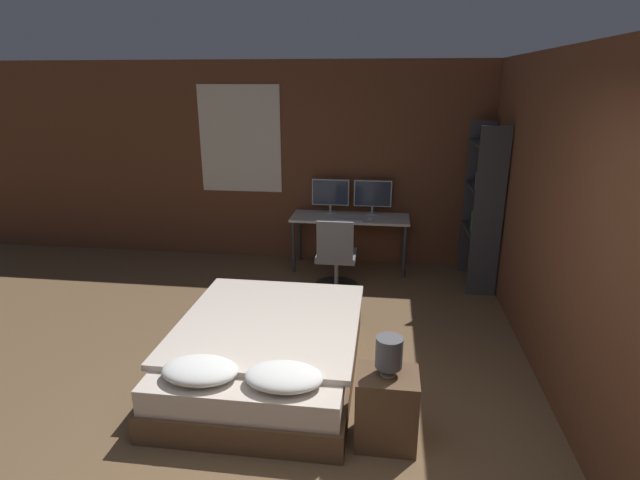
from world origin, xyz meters
name	(u,v)px	position (x,y,z in m)	size (l,w,h in m)	color
wall_back	(354,165)	(-0.02, 4.39, 1.36)	(12.00, 0.08, 2.70)	brown
wall_side_right	(568,232)	(1.79, 1.50, 1.35)	(0.06, 12.00, 2.70)	brown
bed	(267,351)	(-0.54, 1.35, 0.24)	(1.53, 2.00, 0.55)	brown
nightstand	(386,408)	(0.48, 0.65, 0.27)	(0.42, 0.34, 0.54)	brown
bedside_lamp	(389,353)	(0.48, 0.65, 0.71)	(0.18, 0.18, 0.28)	gray
desk	(350,223)	(-0.04, 4.03, 0.63)	(1.55, 0.57, 0.73)	beige
monitor_left	(330,194)	(-0.32, 4.21, 0.98)	(0.50, 0.16, 0.46)	#B7B7BC
monitor_right	(373,195)	(0.24, 4.21, 0.98)	(0.50, 0.16, 0.46)	#B7B7BC
keyboard	(349,220)	(-0.04, 3.85, 0.73)	(0.38, 0.13, 0.02)	#B7B7BC
computer_mouse	(371,220)	(0.24, 3.85, 0.74)	(0.07, 0.05, 0.04)	#B7B7BC
office_chair	(336,261)	(-0.15, 3.30, 0.36)	(0.52, 0.52, 0.90)	black
bookshelf	(484,201)	(1.57, 3.66, 1.07)	(0.33, 0.79, 1.97)	#333338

